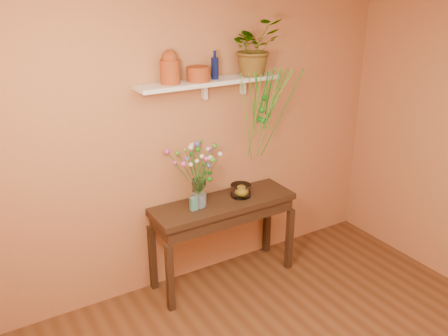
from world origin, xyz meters
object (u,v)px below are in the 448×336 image
at_px(blue_bottle, 215,68).
at_px(spider_plant, 254,47).
at_px(bouquet, 199,160).
at_px(terracotta_jug, 170,68).
at_px(glass_bowl, 241,191).
at_px(sideboard, 223,213).
at_px(glass_vase, 199,195).

bearing_deg(blue_bottle, spider_plant, -3.16).
bearing_deg(blue_bottle, bouquet, -157.88).
bearing_deg(bouquet, blue_bottle, 22.12).
relative_size(terracotta_jug, glass_bowl, 1.40).
relative_size(sideboard, terracotta_jug, 5.04).
xyz_separation_m(sideboard, spider_plant, (0.37, 0.09, 1.47)).
relative_size(spider_plant, glass_vase, 1.87).
height_order(spider_plant, bouquet, spider_plant).
bearing_deg(bouquet, glass_bowl, -2.39).
bearing_deg(glass_vase, spider_plant, 7.25).
bearing_deg(glass_bowl, glass_vase, 179.29).
bearing_deg(bouquet, terracotta_jug, 154.89).
xyz_separation_m(sideboard, bouquet, (-0.23, 0.03, 0.56)).
bearing_deg(bouquet, glass_vase, -139.88).
xyz_separation_m(terracotta_jug, blue_bottle, (0.41, -0.01, -0.03)).
bearing_deg(sideboard, glass_bowl, 2.57).
relative_size(blue_bottle, spider_plant, 0.49).
height_order(sideboard, spider_plant, spider_plant).
height_order(glass_vase, glass_bowl, glass_vase).
bearing_deg(glass_bowl, spider_plant, 25.71).
distance_m(blue_bottle, spider_plant, 0.41).
xyz_separation_m(blue_bottle, glass_bowl, (0.21, -0.10, -1.15)).
relative_size(sideboard, glass_bowl, 7.05).
xyz_separation_m(glass_vase, bouquet, (0.01, 0.01, 0.33)).
distance_m(terracotta_jug, bouquet, 0.83).
distance_m(glass_vase, bouquet, 0.33).
relative_size(sideboard, glass_vase, 5.22).
bearing_deg(sideboard, terracotta_jug, 164.32).
relative_size(sideboard, bouquet, 2.94).
height_order(sideboard, glass_vase, glass_vase).
xyz_separation_m(sideboard, glass_vase, (-0.24, 0.01, 0.23)).
bearing_deg(bouquet, spider_plant, 6.26).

